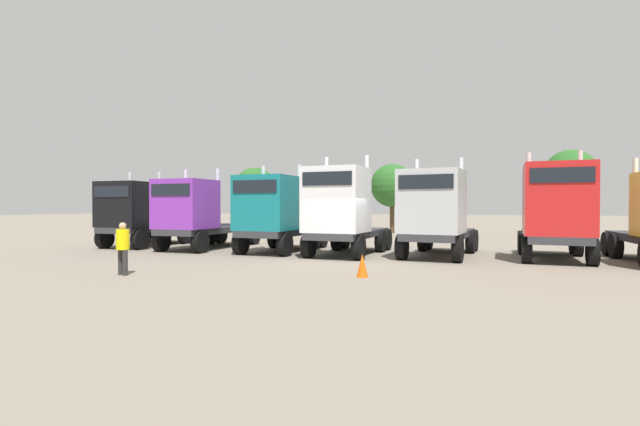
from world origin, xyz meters
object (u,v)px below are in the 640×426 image
semi_truck_black (138,214)px  semi_truck_red (556,211)px  semi_truck_silver (435,213)px  traffic_cone_near (362,266)px  visitor_in_hivis (123,245)px  semi_truck_teal (273,213)px  semi_truck_white (341,211)px  semi_truck_purple (196,214)px

semi_truck_black → semi_truck_red: semi_truck_red is taller
semi_truck_silver → semi_truck_black: bearing=-84.7°
semi_truck_black → traffic_cone_near: 15.18m
visitor_in_hivis → semi_truck_silver: bearing=152.2°
semi_truck_red → traffic_cone_near: (-6.31, -6.36, -1.65)m
semi_truck_black → semi_truck_teal: semi_truck_teal is taller
traffic_cone_near → semi_truck_red: bearing=45.2°
semi_truck_silver → semi_truck_red: bearing=100.7°
semi_truck_white → semi_truck_black: bearing=-91.2°
semi_truck_black → semi_truck_purple: bearing=83.1°
semi_truck_black → semi_truck_purple: size_ratio=0.95×
visitor_in_hivis → semi_truck_purple: bearing=-141.6°
semi_truck_teal → semi_truck_black: bearing=-91.4°
semi_truck_white → semi_truck_silver: semi_truck_white is taller
semi_truck_white → semi_truck_red: (8.52, 0.99, 0.04)m
semi_truck_black → semi_truck_teal: 8.14m
traffic_cone_near → semi_truck_black: bearing=155.3°
semi_truck_white → traffic_cone_near: (2.22, -5.38, -1.61)m
semi_truck_purple → semi_truck_silver: 11.56m
semi_truck_silver → semi_truck_teal: bearing=-81.7°
visitor_in_hivis → traffic_cone_near: size_ratio=2.33×
semi_truck_red → semi_truck_white: bearing=-80.7°
semi_truck_purple → semi_truck_white: size_ratio=1.08×
semi_truck_black → semi_truck_teal: (8.12, -0.54, 0.09)m
semi_truck_teal → semi_truck_white: size_ratio=0.97×
semi_truck_red → traffic_cone_near: bearing=-42.1°
semi_truck_red → semi_truck_purple: bearing=-85.6°
visitor_in_hivis → semi_truck_black: bearing=-121.9°
semi_truck_silver → semi_truck_red: 4.64m
semi_truck_white → visitor_in_hivis: 9.03m
semi_truck_teal → semi_truck_red: semi_truck_red is taller
traffic_cone_near → semi_truck_white: bearing=112.4°
semi_truck_teal → semi_truck_white: (3.39, -0.39, 0.09)m
semi_truck_white → traffic_cone_near: 6.03m
semi_truck_purple → traffic_cone_near: 11.58m
semi_truck_silver → visitor_in_hivis: 12.09m
semi_truck_red → semi_truck_teal: bearing=-84.5°
semi_truck_teal → semi_truck_white: bearing=85.8°
semi_truck_red → traffic_cone_near: size_ratio=8.28×
semi_truck_white → visitor_in_hivis: size_ratio=3.62×
semi_truck_black → semi_truck_silver: (15.42, -0.29, 0.12)m
visitor_in_hivis → traffic_cone_near: (7.31, 2.01, -0.61)m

